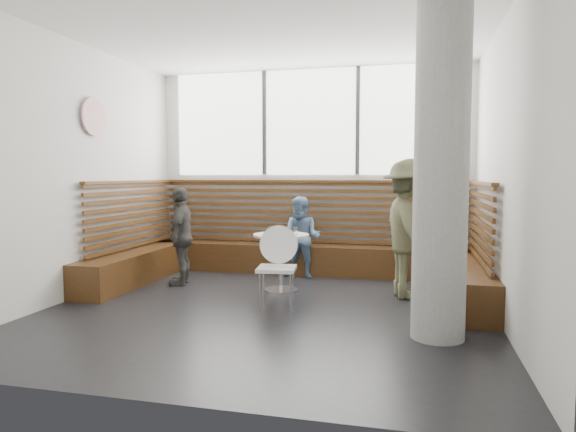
% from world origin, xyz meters
% --- Properties ---
extents(room, '(5.00, 5.00, 3.20)m').
position_xyz_m(room, '(0.00, 0.00, 1.60)').
color(room, silver).
rests_on(room, ground).
extents(booth, '(5.00, 2.50, 1.44)m').
position_xyz_m(booth, '(0.00, 1.77, 0.41)').
color(booth, '#3C230F').
rests_on(booth, ground).
extents(concrete_column, '(0.50, 0.50, 3.20)m').
position_xyz_m(concrete_column, '(1.85, -0.60, 1.60)').
color(concrete_column, gray).
rests_on(concrete_column, ground).
extents(wall_art, '(0.03, 0.50, 0.50)m').
position_xyz_m(wall_art, '(-2.46, 0.40, 2.30)').
color(wall_art, white).
rests_on(wall_art, room).
extents(cafe_table, '(0.74, 0.74, 0.76)m').
position_xyz_m(cafe_table, '(-0.09, 0.97, 0.54)').
color(cafe_table, silver).
rests_on(cafe_table, ground).
extents(cafe_chair, '(0.45, 0.44, 0.95)m').
position_xyz_m(cafe_chair, '(0.09, 0.16, 0.56)').
color(cafe_chair, white).
rests_on(cafe_chair, ground).
extents(adult_man, '(0.94, 1.26, 1.74)m').
position_xyz_m(adult_man, '(1.55, 0.99, 0.87)').
color(adult_man, brown).
rests_on(adult_man, ground).
extents(child_back, '(0.65, 0.54, 1.22)m').
position_xyz_m(child_back, '(-0.00, 1.89, 0.61)').
color(child_back, '#6587AF').
rests_on(child_back, ground).
extents(child_left, '(0.48, 0.85, 1.37)m').
position_xyz_m(child_left, '(-1.56, 1.05, 0.68)').
color(child_left, '#43403D').
rests_on(child_left, ground).
extents(plate_near, '(0.22, 0.22, 0.02)m').
position_xyz_m(plate_near, '(-0.18, 1.03, 0.77)').
color(plate_near, white).
rests_on(plate_near, cafe_table).
extents(plate_far, '(0.21, 0.21, 0.01)m').
position_xyz_m(plate_far, '(-0.04, 1.11, 0.77)').
color(plate_far, white).
rests_on(plate_far, cafe_table).
extents(glass_left, '(0.07, 0.07, 0.11)m').
position_xyz_m(glass_left, '(-0.23, 0.89, 0.82)').
color(glass_left, white).
rests_on(glass_left, cafe_table).
extents(glass_mid, '(0.06, 0.06, 0.10)m').
position_xyz_m(glass_mid, '(-0.08, 0.88, 0.81)').
color(glass_mid, white).
rests_on(glass_mid, cafe_table).
extents(glass_right, '(0.07, 0.07, 0.11)m').
position_xyz_m(glass_right, '(0.10, 0.95, 0.82)').
color(glass_right, white).
rests_on(glass_right, cafe_table).
extents(menu_card, '(0.23, 0.20, 0.00)m').
position_xyz_m(menu_card, '(0.01, 0.81, 0.76)').
color(menu_card, '#A5C64C').
rests_on(menu_card, cafe_table).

